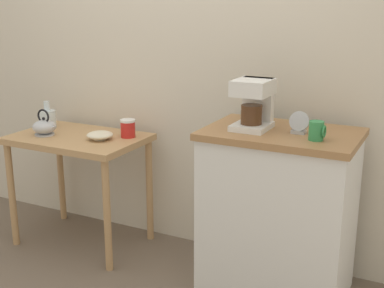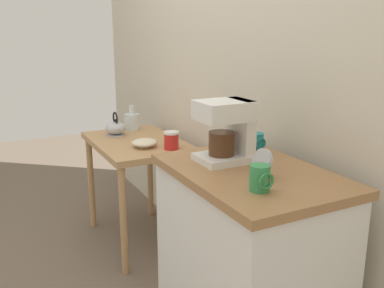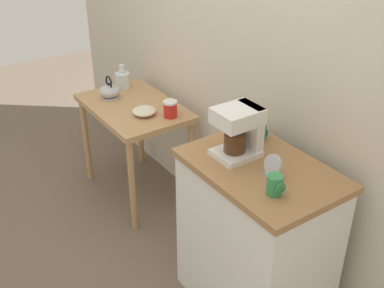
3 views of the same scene
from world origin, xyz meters
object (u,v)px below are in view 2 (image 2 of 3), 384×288
Objects in this scene: bowl_stoneware at (144,143)px; coffee_maker at (228,128)px; glass_carafe_vase at (132,121)px; canister_enamel at (171,140)px; mug_tall_green at (260,178)px; table_clock at (262,165)px; mug_dark_teal at (256,142)px; teakettle at (116,128)px.

bowl_stoneware is 1.05m from coffee_maker.
canister_enamel is (0.62, 0.04, -0.01)m from glass_carafe_vase.
table_clock reaches higher than mug_tall_green.
coffee_maker is 3.10× the size of mug_dark_teal.
table_clock is at bearing -0.15° from bowl_stoneware.
teakettle is 1.58× the size of table_clock.
coffee_maker reaches higher than table_clock.
canister_enamel is at bearing 169.62° from mug_tall_green.
glass_carafe_vase is 1.53m from coffee_maker.
glass_carafe_vase is (-0.12, 0.16, 0.01)m from teakettle.
bowl_stoneware is at bearing -11.14° from glass_carafe_vase.
bowl_stoneware is 0.89× the size of glass_carafe_vase.
coffee_maker is at bearing 179.81° from table_clock.
canister_enamel is 0.43× the size of coffee_maker.
canister_enamel is (0.50, 0.20, 0.00)m from teakettle.
bowl_stoneware is 1.44× the size of canister_enamel.
table_clock reaches higher than canister_enamel.
coffee_maker is at bearing 165.89° from mug_tall_green.
glass_carafe_vase reaches higher than teakettle.
bowl_stoneware is at bearing 9.59° from teakettle.
glass_carafe_vase is 1.61× the size of table_clock.
teakettle is at bearing -177.42° from coffee_maker.
glass_carafe_vase is (-0.50, 0.10, 0.04)m from bowl_stoneware.
table_clock is (1.25, -0.00, 0.21)m from bowl_stoneware.
teakettle is at bearing 179.12° from mug_tall_green.
teakettle is 1.75m from mug_tall_green.
canister_enamel is 1.35× the size of mug_dark_teal.
table_clock reaches higher than mug_dark_teal.
teakettle is 1.93× the size of mug_tall_green.
bowl_stoneware is 1.37m from mug_tall_green.
mug_dark_teal is at bearing 4.19° from canister_enamel.
table_clock reaches higher than bowl_stoneware.
table_clock is at bearing -32.24° from mug_dark_teal.
mug_tall_green is 0.14m from table_clock.
mug_tall_green is at bearing -5.85° from glass_carafe_vase.
mug_tall_green is (1.74, -0.03, 0.18)m from teakettle.
teakettle is at bearing -54.10° from glass_carafe_vase.
mug_tall_green reaches higher than teakettle.
bowl_stoneware is 0.39m from teakettle.
mug_tall_green reaches higher than canister_enamel.
bowl_stoneware is at bearing 176.14° from mug_tall_green.
glass_carafe_vase is 1.96× the size of mug_tall_green.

